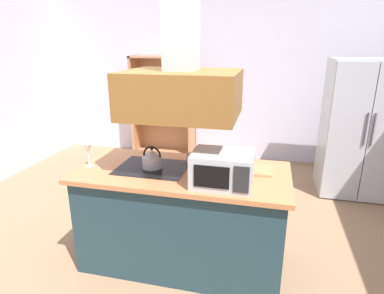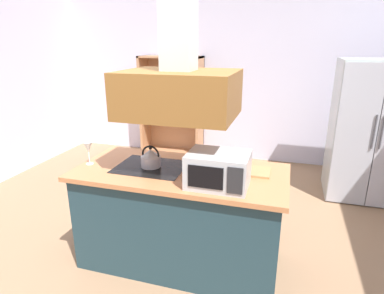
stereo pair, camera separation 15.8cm
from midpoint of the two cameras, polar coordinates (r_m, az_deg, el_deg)
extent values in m
plane|color=#946F51|center=(3.28, -2.38, -18.39)|extent=(7.80, 7.80, 0.00)
cube|color=silver|center=(5.59, 7.68, 11.73)|extent=(6.00, 0.12, 2.70)
cube|color=#203A44|center=(2.99, -0.43, -12.48)|extent=(1.73, 0.78, 0.86)
cube|color=#BC7548|center=(2.79, -0.45, -4.49)|extent=(1.81, 0.86, 0.04)
cube|color=black|center=(2.87, -5.64, -3.48)|extent=(0.60, 0.47, 0.00)
cube|color=brown|center=(2.61, -0.49, 9.33)|extent=(0.90, 0.70, 0.36)
cube|color=silver|center=(2.59, -0.53, 23.97)|extent=(0.24, 0.24, 0.97)
cube|color=#AEBAB6|center=(4.71, 29.56, 2.50)|extent=(0.90, 0.72, 1.75)
cube|color=#B5B8C2|center=(4.31, 27.66, 1.52)|extent=(0.44, 0.03, 1.71)
cylinder|color=#4C4C51|center=(4.30, 30.30, 2.30)|extent=(0.02, 0.02, 0.40)
cylinder|color=#4C4C51|center=(4.32, 31.33, 2.19)|extent=(0.02, 0.02, 0.40)
cube|color=#B37B53|center=(5.84, -7.55, 7.15)|extent=(0.04, 0.40, 1.72)
cube|color=#B37B53|center=(5.51, 2.22, 6.64)|extent=(0.04, 0.40, 1.72)
cube|color=#B37B53|center=(5.56, -2.95, 15.53)|extent=(1.06, 0.40, 0.03)
cube|color=#B37B53|center=(5.87, -2.69, -0.97)|extent=(1.06, 0.40, 0.08)
cube|color=#B37B53|center=(5.83, -2.18, 7.28)|extent=(1.06, 0.02, 1.72)
cube|color=#B37B53|center=(5.69, -2.78, 5.23)|extent=(0.98, 0.36, 0.02)
cube|color=#B37B53|center=(5.61, -2.85, 9.52)|extent=(0.98, 0.36, 0.02)
cylinder|color=beige|center=(5.70, -4.77, 5.59)|extent=(0.18, 0.18, 0.05)
cylinder|color=beige|center=(5.69, -4.78, 6.04)|extent=(0.17, 0.17, 0.05)
cylinder|color=silver|center=(5.52, -1.74, 10.15)|extent=(0.01, 0.01, 0.12)
cone|color=silver|center=(5.51, -1.75, 11.18)|extent=(0.07, 0.07, 0.08)
cylinder|color=silver|center=(5.47, -0.03, 10.09)|extent=(0.01, 0.01, 0.12)
cone|color=silver|center=(5.46, -0.03, 11.13)|extent=(0.07, 0.07, 0.08)
cylinder|color=#B8B0B9|center=(2.85, -5.67, -2.56)|extent=(0.17, 0.17, 0.10)
cone|color=#B4B4B9|center=(2.83, -5.72, -1.08)|extent=(0.16, 0.16, 0.06)
sphere|color=black|center=(2.81, -5.75, -0.21)|extent=(0.03, 0.03, 0.03)
torus|color=black|center=(2.83, -5.71, -1.33)|extent=(0.16, 0.02, 0.16)
cube|color=tan|center=(2.81, 11.69, -4.12)|extent=(0.34, 0.24, 0.02)
cube|color=#B7BABF|center=(2.47, 6.46, -3.96)|extent=(0.46, 0.34, 0.26)
cube|color=black|center=(2.32, 4.32, -5.37)|extent=(0.26, 0.01, 0.17)
cube|color=#262628|center=(2.29, 9.53, -5.92)|extent=(0.11, 0.01, 0.20)
cylinder|color=silver|center=(3.04, -16.09, -2.86)|extent=(0.06, 0.06, 0.01)
cylinder|color=silver|center=(3.02, -16.19, -1.83)|extent=(0.01, 0.01, 0.11)
cone|color=silver|center=(2.99, -16.35, -0.03)|extent=(0.08, 0.08, 0.09)
cylinder|color=brown|center=(2.95, 2.64, -2.08)|extent=(0.23, 0.23, 0.07)
sphere|color=green|center=(2.92, 3.51, -0.99)|extent=(0.07, 0.07, 0.07)
sphere|color=green|center=(2.97, 2.25, -0.63)|extent=(0.06, 0.06, 0.06)
sphere|color=yellow|center=(2.90, 2.13, -1.12)|extent=(0.08, 0.08, 0.08)
camera|label=1|loc=(0.08, -88.53, 0.48)|focal=30.37mm
camera|label=2|loc=(0.08, 91.47, -0.48)|focal=30.37mm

